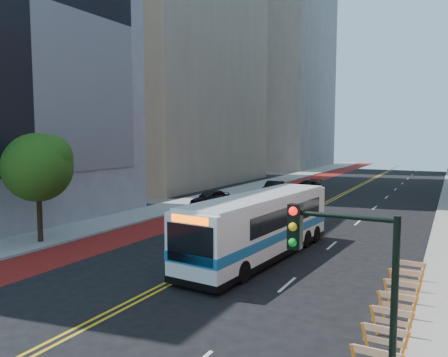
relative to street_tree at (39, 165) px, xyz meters
name	(u,v)px	position (x,y,z in m)	size (l,w,h in m)	color
ground	(113,312)	(11.24, -6.04, -4.91)	(160.00, 160.00, 0.00)	black
sidewalk_left	(217,196)	(-0.76, 23.96, -4.84)	(4.00, 140.00, 0.15)	gray
bus_lane_paint	(249,199)	(3.14, 23.96, -4.91)	(3.60, 140.00, 0.01)	maroon
center_line_inner	(322,204)	(11.06, 23.96, -4.91)	(0.14, 140.00, 0.01)	gold
center_line_outer	(326,204)	(11.42, 23.96, -4.91)	(0.14, 140.00, 0.01)	gold
lane_dashes	(387,197)	(16.04, 31.96, -4.90)	(0.14, 98.20, 0.01)	silver
midrise_left_far	(276,15)	(-12.76, 71.96, 27.59)	(20.00, 26.00, 65.00)	slate
construction_barriers	(395,310)	(20.84, -2.62, -4.24)	(1.42, 10.91, 1.00)	orange
street_tree	(39,165)	(0.00, 0.00, 0.00)	(4.20, 4.20, 6.70)	black
traffic_signal	(347,283)	(20.66, -9.55, -1.19)	(2.21, 0.34, 5.07)	black
transit_bus	(261,225)	(13.26, 3.47, -3.09)	(3.79, 12.87, 3.49)	white
car_a	(210,198)	(2.10, 17.47, -4.11)	(1.89, 4.70, 1.60)	black
car_b	(274,188)	(4.57, 27.56, -4.11)	(1.70, 4.87, 1.60)	black
car_c	(307,186)	(6.69, 33.28, -4.26)	(1.82, 4.48, 1.30)	black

